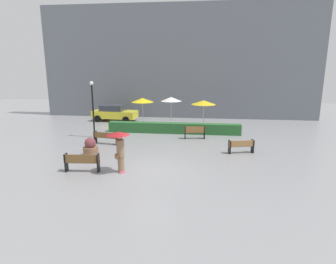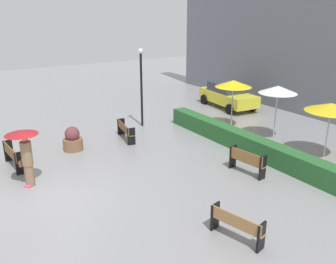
{
  "view_description": "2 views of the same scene",
  "coord_description": "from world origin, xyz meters",
  "px_view_note": "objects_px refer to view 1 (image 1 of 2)",
  "views": [
    {
      "loc": [
        2.49,
        -13.3,
        5.11
      ],
      "look_at": [
        0.53,
        3.0,
        1.33
      ],
      "focal_mm": 30.04,
      "sensor_mm": 36.0,
      "label": 1
    },
    {
      "loc": [
        10.96,
        -2.5,
        5.95
      ],
      "look_at": [
        -0.9,
        5.12,
        1.15
      ],
      "focal_mm": 38.18,
      "sensor_mm": 36.0,
      "label": 2
    }
  ],
  "objects_px": {
    "patio_umbrella_white": "(171,99)",
    "bench_far_right": "(241,145)",
    "bench_far_left": "(106,137)",
    "patio_umbrella_yellow": "(143,100)",
    "lamp_post": "(93,104)",
    "planter_pot": "(91,148)",
    "pedestrian_with_umbrella": "(119,145)",
    "bench_back_row": "(195,131)",
    "bench_near_left": "(82,161)",
    "parked_car": "(114,113)",
    "patio_umbrella_yellow_far": "(204,102)"
  },
  "relations": [
    {
      "from": "lamp_post",
      "to": "patio_umbrella_white",
      "type": "xyz_separation_m",
      "value": [
        5.3,
        4.41,
        -0.08
      ]
    },
    {
      "from": "bench_far_left",
      "to": "bench_far_right",
      "type": "xyz_separation_m",
      "value": [
        8.89,
        -1.05,
        -0.01
      ]
    },
    {
      "from": "planter_pot",
      "to": "lamp_post",
      "type": "height_order",
      "value": "lamp_post"
    },
    {
      "from": "lamp_post",
      "to": "patio_umbrella_white",
      "type": "height_order",
      "value": "lamp_post"
    },
    {
      "from": "bench_far_right",
      "to": "patio_umbrella_white",
      "type": "bearing_deg",
      "value": 125.13
    },
    {
      "from": "bench_far_right",
      "to": "patio_umbrella_white",
      "type": "distance_m",
      "value": 9.04
    },
    {
      "from": "bench_far_left",
      "to": "bench_near_left",
      "type": "xyz_separation_m",
      "value": [
        0.56,
        -5.21,
        0.06
      ]
    },
    {
      "from": "bench_far_left",
      "to": "lamp_post",
      "type": "height_order",
      "value": "lamp_post"
    },
    {
      "from": "planter_pot",
      "to": "patio_umbrella_yellow",
      "type": "relative_size",
      "value": 0.42
    },
    {
      "from": "pedestrian_with_umbrella",
      "to": "lamp_post",
      "type": "bearing_deg",
      "value": 120.23
    },
    {
      "from": "pedestrian_with_umbrella",
      "to": "bench_far_left",
      "type": "bearing_deg",
      "value": 116.1
    },
    {
      "from": "parked_car",
      "to": "bench_back_row",
      "type": "bearing_deg",
      "value": -37.59
    },
    {
      "from": "lamp_post",
      "to": "patio_umbrella_white",
      "type": "distance_m",
      "value": 6.9
    },
    {
      "from": "lamp_post",
      "to": "bench_far_right",
      "type": "bearing_deg",
      "value": -15.15
    },
    {
      "from": "planter_pot",
      "to": "patio_umbrella_white",
      "type": "xyz_separation_m",
      "value": [
        3.85,
        8.76,
        1.97
      ]
    },
    {
      "from": "bench_near_left",
      "to": "bench_far_left",
      "type": "bearing_deg",
      "value": 96.17
    },
    {
      "from": "patio_umbrella_yellow_far",
      "to": "patio_umbrella_yellow",
      "type": "bearing_deg",
      "value": -172.94
    },
    {
      "from": "patio_umbrella_yellow",
      "to": "parked_car",
      "type": "distance_m",
      "value": 4.65
    },
    {
      "from": "bench_near_left",
      "to": "pedestrian_with_umbrella",
      "type": "height_order",
      "value": "pedestrian_with_umbrella"
    },
    {
      "from": "planter_pot",
      "to": "parked_car",
      "type": "bearing_deg",
      "value": 100.08
    },
    {
      "from": "planter_pot",
      "to": "bench_far_right",
      "type": "bearing_deg",
      "value": 9.74
    },
    {
      "from": "planter_pot",
      "to": "patio_umbrella_yellow_far",
      "type": "distance_m",
      "value": 11.14
    },
    {
      "from": "bench_far_right",
      "to": "parked_car",
      "type": "distance_m",
      "value": 14.36
    },
    {
      "from": "bench_back_row",
      "to": "patio_umbrella_white",
      "type": "height_order",
      "value": "patio_umbrella_white"
    },
    {
      "from": "bench_far_left",
      "to": "bench_near_left",
      "type": "relative_size",
      "value": 1.02
    },
    {
      "from": "pedestrian_with_umbrella",
      "to": "planter_pot",
      "type": "bearing_deg",
      "value": 135.58
    },
    {
      "from": "pedestrian_with_umbrella",
      "to": "parked_car",
      "type": "distance_m",
      "value": 14.11
    },
    {
      "from": "bench_far_left",
      "to": "patio_umbrella_yellow",
      "type": "xyz_separation_m",
      "value": [
        1.41,
        5.56,
        1.9
      ]
    },
    {
      "from": "parked_car",
      "to": "bench_far_right",
      "type": "bearing_deg",
      "value": -40.76
    },
    {
      "from": "bench_near_left",
      "to": "pedestrian_with_umbrella",
      "type": "relative_size",
      "value": 0.85
    },
    {
      "from": "bench_far_right",
      "to": "patio_umbrella_yellow",
      "type": "bearing_deg",
      "value": 138.48
    },
    {
      "from": "bench_back_row",
      "to": "parked_car",
      "type": "bearing_deg",
      "value": 142.41
    },
    {
      "from": "patio_umbrella_yellow",
      "to": "pedestrian_with_umbrella",
      "type": "bearing_deg",
      "value": -84.29
    },
    {
      "from": "bench_near_left",
      "to": "planter_pot",
      "type": "distance_m",
      "value": 2.7
    },
    {
      "from": "bench_near_left",
      "to": "bench_far_right",
      "type": "bearing_deg",
      "value": 26.56
    },
    {
      "from": "patio_umbrella_white",
      "to": "bench_far_right",
      "type": "bearing_deg",
      "value": -54.87
    },
    {
      "from": "bench_far_left",
      "to": "patio_umbrella_yellow",
      "type": "relative_size",
      "value": 0.7
    },
    {
      "from": "patio_umbrella_yellow",
      "to": "patio_umbrella_white",
      "type": "xyz_separation_m",
      "value": [
        2.39,
        0.61,
        0.05
      ]
    },
    {
      "from": "bench_near_left",
      "to": "pedestrian_with_umbrella",
      "type": "xyz_separation_m",
      "value": [
        1.91,
        0.16,
        0.88
      ]
    },
    {
      "from": "bench_far_left",
      "to": "patio_umbrella_yellow_far",
      "type": "bearing_deg",
      "value": 43.31
    },
    {
      "from": "bench_far_right",
      "to": "patio_umbrella_yellow_far",
      "type": "relative_size",
      "value": 0.68
    },
    {
      "from": "bench_near_left",
      "to": "lamp_post",
      "type": "height_order",
      "value": "lamp_post"
    },
    {
      "from": "pedestrian_with_umbrella",
      "to": "patio_umbrella_white",
      "type": "distance_m",
      "value": 11.35
    },
    {
      "from": "lamp_post",
      "to": "patio_umbrella_white",
      "type": "bearing_deg",
      "value": 39.77
    },
    {
      "from": "patio_umbrella_yellow",
      "to": "patio_umbrella_white",
      "type": "bearing_deg",
      "value": 14.24
    },
    {
      "from": "bench_far_right",
      "to": "patio_umbrella_yellow",
      "type": "height_order",
      "value": "patio_umbrella_yellow"
    },
    {
      "from": "pedestrian_with_umbrella",
      "to": "parked_car",
      "type": "relative_size",
      "value": 0.48
    },
    {
      "from": "bench_near_left",
      "to": "lamp_post",
      "type": "distance_m",
      "value": 7.53
    },
    {
      "from": "patio_umbrella_yellow",
      "to": "bench_back_row",
      "type": "bearing_deg",
      "value": -36.46
    },
    {
      "from": "pedestrian_with_umbrella",
      "to": "patio_umbrella_white",
      "type": "height_order",
      "value": "patio_umbrella_white"
    }
  ]
}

